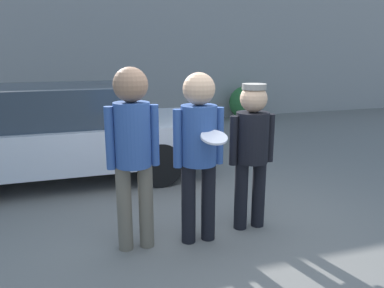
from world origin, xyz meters
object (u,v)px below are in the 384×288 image
Objects in this scene: parked_car_near at (60,132)px; shrub at (246,103)px; person_left at (133,142)px; person_middle_with_frisbee at (199,143)px; person_right at (252,144)px.

shrub is (5.09, 3.97, -0.25)m from parked_car_near.
shrub is at bearing 37.96° from parked_car_near.
person_left reaches higher than person_middle_with_frisbee.
person_middle_with_frisbee reaches higher than person_right.
parked_car_near is 4.49× the size of shrub.
parked_car_near is (-1.43, 2.63, -0.34)m from person_middle_with_frisbee.
person_middle_with_frisbee is 0.68m from person_right.
person_middle_with_frisbee is 7.57m from shrub.
person_left reaches higher than shrub.
shrub is (3.66, 6.60, -0.59)m from person_middle_with_frisbee.
parked_car_near is at bearing -142.04° from shrub.
person_right is 3.27m from parked_car_near.
person_middle_with_frisbee is 1.08× the size of person_right.
person_right is 0.37× the size of parked_car_near.
person_middle_with_frisbee is at bearing -4.50° from person_left.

